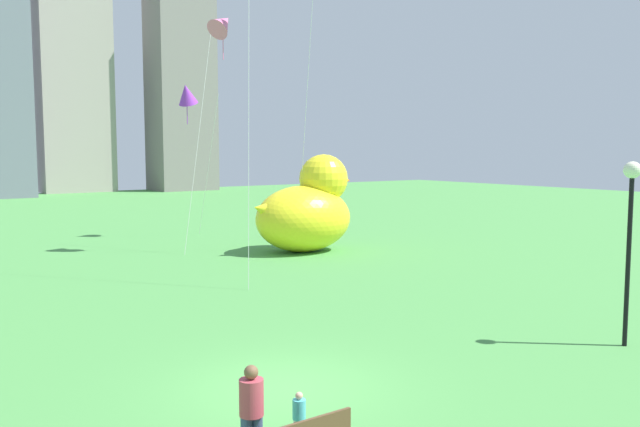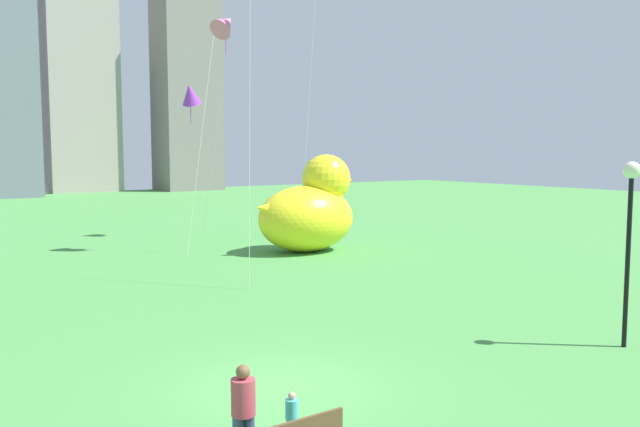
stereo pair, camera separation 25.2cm
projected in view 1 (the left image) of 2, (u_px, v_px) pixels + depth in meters
ground_plane at (285, 388)px, 14.01m from camera, size 140.00×140.00×0.00m
person_adult at (252, 409)px, 10.60m from camera, size 0.40×0.40×1.63m
person_child at (299, 416)px, 11.29m from camera, size 0.23×0.23×0.94m
giant_inflatable_duck at (307, 210)px, 32.77m from camera, size 5.85×3.75×4.85m
lamppost at (631, 210)px, 16.72m from camera, size 0.44×0.44×4.78m
kite_purple at (187, 94)px, 37.23m from camera, size 2.29×2.63×8.93m
kite_pink at (223, 24)px, 31.61m from camera, size 2.99×2.88×11.89m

